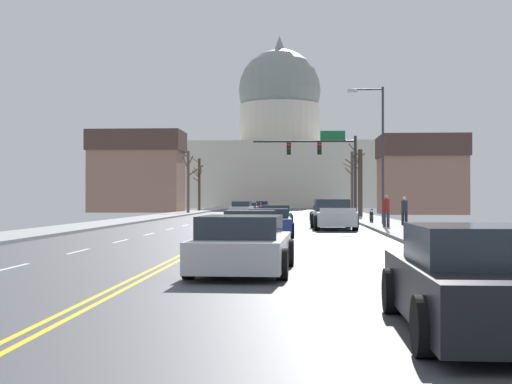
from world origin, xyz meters
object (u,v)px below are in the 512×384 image
(sedan_near_00, at_px, (325,214))
(sedan_oncoming_02, at_px, (254,207))
(signal_gantry, at_px, (326,156))
(sedan_oncoming_00, at_px, (241,209))
(sedan_oncoming_03, at_px, (262,206))
(sedan_near_03, at_px, (269,223))
(street_lamp_right, at_px, (378,143))
(sedan_oncoming_01, at_px, (249,208))
(bicycle_parked, at_px, (371,217))
(sedan_near_05, at_px, (243,246))
(sedan_near_04, at_px, (250,231))
(pedestrian_00, at_px, (386,209))
(pickup_truck_near_02, at_px, (333,216))
(pedestrian_01, at_px, (404,209))
(sedan_near_01, at_px, (276,215))
(sedan_near_06, at_px, (477,283))

(sedan_near_00, bearing_deg, sedan_oncoming_02, 101.87)
(signal_gantry, height_order, sedan_oncoming_00, signal_gantry)
(sedan_near_00, distance_m, sedan_oncoming_03, 46.65)
(sedan_near_03, relative_size, sedan_oncoming_03, 1.03)
(street_lamp_right, relative_size, sedan_oncoming_01, 1.78)
(street_lamp_right, relative_size, bicycle_parked, 4.53)
(sedan_oncoming_03, bearing_deg, sedan_oncoming_01, -90.58)
(sedan_near_05, height_order, sedan_oncoming_01, sedan_near_05)
(street_lamp_right, distance_m, sedan_near_04, 20.66)
(sedan_near_03, xyz_separation_m, pedestrian_00, (5.79, 6.67, 0.49))
(pickup_truck_near_02, distance_m, sedan_oncoming_00, 26.89)
(sedan_near_00, height_order, pedestrian_00, pedestrian_00)
(sedan_oncoming_03, distance_m, pedestrian_01, 56.69)
(sedan_oncoming_01, bearing_deg, street_lamp_right, -72.53)
(street_lamp_right, distance_m, sedan_oncoming_02, 41.90)
(sedan_near_04, distance_m, pedestrian_01, 18.84)
(sedan_near_00, bearing_deg, sedan_near_04, -97.18)
(pedestrian_00, bearing_deg, sedan_oncoming_01, 104.91)
(sedan_near_01, height_order, sedan_oncoming_02, sedan_near_01)
(pedestrian_01, bearing_deg, pickup_truck_near_02, -148.75)
(sedan_near_05, height_order, pedestrian_00, pedestrian_00)
(sedan_near_03, height_order, sedan_near_05, sedan_near_05)
(street_lamp_right, xyz_separation_m, sedan_near_01, (-6.03, 1.53, -4.29))
(sedan_near_00, relative_size, sedan_near_01, 0.96)
(sedan_near_04, bearing_deg, sedan_oncoming_01, 94.03)
(sedan_near_00, distance_m, pickup_truck_near_02, 11.96)
(sedan_oncoming_00, bearing_deg, pedestrian_01, -64.94)
(sedan_oncoming_00, bearing_deg, street_lamp_right, -65.64)
(sedan_oncoming_01, relative_size, sedan_oncoming_03, 1.05)
(street_lamp_right, distance_m, pedestrian_01, 4.48)
(sedan_near_01, bearing_deg, sedan_near_03, -89.67)
(sedan_near_06, bearing_deg, sedan_near_04, 104.73)
(sedan_near_01, bearing_deg, sedan_near_00, 62.20)
(sedan_near_03, xyz_separation_m, sedan_near_06, (3.41, -21.56, 0.04))
(sedan_near_00, xyz_separation_m, pedestrian_01, (4.08, -9.48, 0.47))
(sedan_near_04, bearing_deg, sedan_oncoming_02, 93.41)
(pickup_truck_near_02, xyz_separation_m, sedan_near_05, (-3.05, -22.07, -0.11))
(pedestrian_01, bearing_deg, sedan_oncoming_01, 108.44)
(signal_gantry, distance_m, sedan_oncoming_01, 20.34)
(sedan_near_01, relative_size, bicycle_parked, 2.52)
(sedan_near_00, relative_size, sedan_near_06, 0.94)
(sedan_oncoming_01, bearing_deg, sedan_near_06, -83.58)
(sedan_near_03, height_order, sedan_oncoming_00, sedan_oncoming_00)
(signal_gantry, distance_m, bicycle_parked, 11.47)
(street_lamp_right, bearing_deg, pedestrian_00, -91.85)
(signal_gantry, height_order, pedestrian_01, signal_gantry)
(sedan_near_04, xyz_separation_m, pedestrian_01, (7.46, 17.30, 0.42))
(sedan_near_00, distance_m, pedestrian_00, 12.89)
(street_lamp_right, height_order, sedan_near_03, street_lamp_right)
(pedestrian_01, bearing_deg, sedan_near_05, -106.21)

